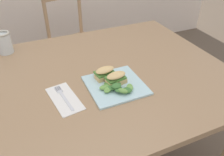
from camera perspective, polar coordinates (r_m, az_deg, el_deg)
name	(u,v)px	position (r m, az deg, el deg)	size (l,w,h in m)	color
dining_table	(89,93)	(1.20, -5.74, -3.62)	(1.43, 1.04, 0.74)	#997551
chair_wooden_far	(74,42)	(2.16, -9.47, 8.80)	(0.49, 0.49, 0.87)	tan
plate_lunch	(115,85)	(1.06, 0.87, -1.79)	(0.25, 0.25, 0.01)	silver
sandwich_half_front	(116,78)	(1.05, 1.00, -0.01)	(0.10, 0.07, 0.06)	#DBB270
sandwich_half_back	(105,73)	(1.09, -1.80, 1.33)	(0.10, 0.07, 0.06)	#DBB270
salad_mixed_greens	(116,87)	(1.02, 1.06, -2.28)	(0.15, 0.13, 0.03)	#6B9E47
napkin_folded	(65,99)	(1.01, -11.73, -5.05)	(0.10, 0.22, 0.00)	silver
fork_on_napkin	(63,96)	(1.02, -12.12, -4.36)	(0.04, 0.19, 0.00)	silver
mason_jar_iced_tea	(4,44)	(1.45, -25.20, 7.73)	(0.08, 0.08, 0.12)	#995623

